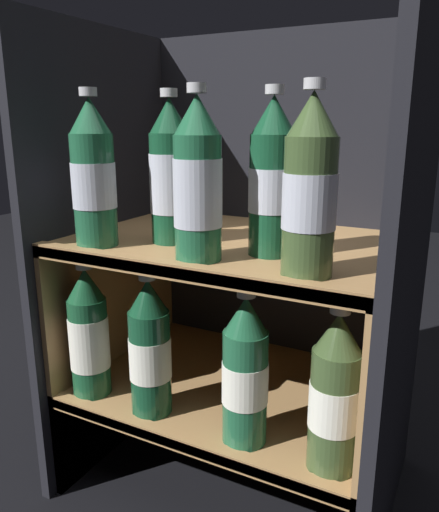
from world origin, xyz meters
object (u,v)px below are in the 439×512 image
at_px(bottle_upper_front_1, 198,184).
at_px(bottle_lower_front_0, 89,336).
at_px(bottle_upper_front_2, 310,191).
at_px(bottle_lower_front_3, 335,396).
at_px(bottle_upper_back_0, 171,176).
at_px(bottle_lower_front_1, 150,350).
at_px(bottle_upper_front_0, 93,177).
at_px(bottle_lower_front_2, 245,374).
at_px(bottle_upper_back_1, 272,181).

bearing_deg(bottle_upper_front_1, bottle_lower_front_0, -180.00).
bearing_deg(bottle_upper_front_2, bottle_lower_front_3, 0.00).
height_order(bottle_upper_back_0, bottle_lower_front_1, bottle_upper_back_0).
bearing_deg(bottle_upper_front_0, bottle_lower_front_0, -180.00).
height_order(bottle_upper_front_1, bottle_upper_back_0, same).
distance_m(bottle_upper_front_0, bottle_upper_front_2, 0.38).
height_order(bottle_upper_front_1, bottle_lower_front_0, bottle_upper_front_1).
height_order(bottle_lower_front_1, bottle_lower_front_2, same).
distance_m(bottle_upper_front_0, bottle_upper_back_1, 0.30).
height_order(bottle_upper_front_2, bottle_lower_front_0, bottle_upper_front_2).
bearing_deg(bottle_upper_front_1, bottle_lower_front_1, 180.00).
height_order(bottle_upper_front_0, bottle_upper_back_1, same).
bearing_deg(bottle_lower_front_1, bottle_upper_front_2, -0.00).
bearing_deg(bottle_upper_back_1, bottle_upper_front_0, -164.18).
xyz_separation_m(bottle_upper_front_0, bottle_lower_front_0, (-0.04, -0.00, -0.30)).
bearing_deg(bottle_upper_front_2, bottle_upper_back_0, 163.40).
distance_m(bottle_lower_front_2, bottle_lower_front_3, 0.14).
xyz_separation_m(bottle_lower_front_2, bottle_lower_front_3, (0.14, 0.00, -0.00)).
distance_m(bottle_upper_front_0, bottle_upper_back_0, 0.13).
bearing_deg(bottle_upper_front_0, bottle_lower_front_1, 0.00).
xyz_separation_m(bottle_upper_back_0, bottle_lower_front_2, (0.19, -0.08, -0.30)).
bearing_deg(bottle_upper_front_2, bottle_upper_back_1, 136.67).
bearing_deg(bottle_upper_back_1, bottle_lower_front_2, -93.05).
xyz_separation_m(bottle_upper_front_1, bottle_upper_back_1, (0.09, 0.08, 0.00)).
xyz_separation_m(bottle_upper_back_1, bottle_lower_front_2, (-0.00, -0.08, -0.30)).
distance_m(bottle_upper_back_0, bottle_lower_front_2, 0.36).
bearing_deg(bottle_lower_front_0, bottle_upper_front_1, 0.00).
bearing_deg(bottle_lower_front_0, bottle_lower_front_2, 0.00).
height_order(bottle_lower_front_2, bottle_lower_front_3, same).
bearing_deg(bottle_lower_front_3, bottle_lower_front_2, -180.00).
bearing_deg(bottle_upper_back_1, bottle_upper_front_2, -43.33).
height_order(bottle_upper_front_0, bottle_lower_front_3, bottle_upper_front_0).
distance_m(bottle_upper_back_0, bottle_lower_front_1, 0.31).
bearing_deg(bottle_upper_back_1, bottle_upper_back_0, 180.00).
relative_size(bottle_upper_front_1, bottle_lower_front_2, 1.00).
bearing_deg(bottle_lower_front_2, bottle_upper_front_0, 180.00).
bearing_deg(bottle_lower_front_1, bottle_upper_front_0, 180.00).
relative_size(bottle_lower_front_1, bottle_lower_front_3, 1.00).
height_order(bottle_upper_back_0, bottle_upper_back_1, same).
bearing_deg(bottle_lower_front_0, bottle_upper_front_0, 0.00).
bearing_deg(bottle_upper_back_0, bottle_lower_front_1, -89.24).
xyz_separation_m(bottle_upper_back_1, bottle_lower_front_3, (0.14, -0.08, -0.30)).
xyz_separation_m(bottle_upper_back_0, bottle_lower_front_1, (0.00, -0.08, -0.30)).
height_order(bottle_upper_front_1, bottle_upper_front_2, same).
distance_m(bottle_upper_front_1, bottle_lower_front_2, 0.31).
distance_m(bottle_lower_front_0, bottle_lower_front_3, 0.47).
xyz_separation_m(bottle_upper_front_2, bottle_upper_back_0, (-0.28, 0.08, -0.00)).
distance_m(bottle_upper_front_2, bottle_lower_front_2, 0.31).
bearing_deg(bottle_upper_back_0, bottle_upper_back_1, 0.00).
xyz_separation_m(bottle_upper_back_0, bottle_upper_back_1, (0.19, 0.00, 0.00)).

